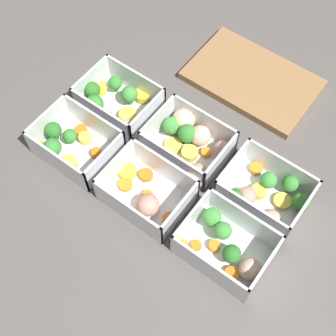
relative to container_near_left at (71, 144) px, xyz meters
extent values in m
plane|color=#56514C|center=(0.19, 0.07, -0.03)|extent=(4.00, 4.00, 0.00)
cube|color=white|center=(0.01, 0.01, -0.02)|extent=(0.16, 0.12, 0.00)
cube|color=white|center=(0.01, -0.05, 0.01)|extent=(0.16, 0.01, 0.07)
cube|color=white|center=(0.01, 0.06, 0.01)|extent=(0.16, 0.01, 0.07)
cube|color=white|center=(-0.07, 0.01, 0.01)|extent=(0.01, 0.12, 0.07)
cube|color=white|center=(0.09, 0.01, 0.01)|extent=(0.01, 0.12, 0.07)
cylinder|color=orange|center=(-0.05, -0.04, -0.01)|extent=(0.03, 0.03, 0.02)
cylinder|color=orange|center=(0.05, 0.02, -0.01)|extent=(0.03, 0.03, 0.01)
cylinder|color=#DBC647|center=(0.02, -0.03, -0.01)|extent=(0.05, 0.05, 0.01)
cylinder|color=orange|center=(0.08, -0.02, -0.01)|extent=(0.03, 0.03, 0.01)
cylinder|color=#49883F|center=(-0.02, -0.03, -0.01)|extent=(0.01, 0.01, 0.02)
sphere|color=#388433|center=(-0.02, -0.03, 0.01)|extent=(0.04, 0.04, 0.04)
cylinder|color=#407A37|center=(-0.05, 0.00, -0.01)|extent=(0.01, 0.01, 0.02)
sphere|color=#2D7228|center=(-0.05, 0.00, 0.01)|extent=(0.03, 0.03, 0.03)
cylinder|color=orange|center=(-0.02, 0.04, -0.02)|extent=(0.03, 0.03, 0.01)
cylinder|color=#DBC647|center=(0.00, 0.03, -0.01)|extent=(0.03, 0.03, 0.01)
cylinder|color=#49883F|center=(-0.02, 0.01, -0.02)|extent=(0.01, 0.01, 0.01)
sphere|color=#388433|center=(-0.02, 0.01, 0.00)|extent=(0.03, 0.03, 0.03)
cube|color=white|center=(0.19, 0.01, -0.02)|extent=(0.16, 0.12, 0.00)
cube|color=white|center=(0.19, -0.05, 0.01)|extent=(0.16, 0.01, 0.07)
cube|color=white|center=(0.19, 0.06, 0.01)|extent=(0.16, 0.01, 0.07)
cube|color=white|center=(0.11, 0.01, 0.01)|extent=(0.01, 0.12, 0.07)
cube|color=white|center=(0.27, 0.01, 0.01)|extent=(0.01, 0.12, 0.07)
cylinder|color=orange|center=(0.25, -0.01, -0.02)|extent=(0.03, 0.03, 0.01)
cylinder|color=orange|center=(0.19, 0.01, -0.02)|extent=(0.03, 0.03, 0.01)
sphere|color=tan|center=(0.21, -0.01, 0.00)|extent=(0.06, 0.06, 0.04)
cylinder|color=orange|center=(0.16, 0.04, -0.02)|extent=(0.03, 0.03, 0.01)
cylinder|color=yellow|center=(0.12, 0.02, -0.01)|extent=(0.04, 0.04, 0.01)
cylinder|color=orange|center=(0.14, 0.00, -0.02)|extent=(0.04, 0.04, 0.01)
cube|color=white|center=(0.37, 0.01, -0.02)|extent=(0.16, 0.12, 0.00)
cube|color=white|center=(0.37, -0.05, 0.01)|extent=(0.16, 0.01, 0.07)
cube|color=white|center=(0.37, 0.06, 0.01)|extent=(0.16, 0.01, 0.07)
cube|color=white|center=(0.29, 0.01, 0.01)|extent=(0.01, 0.12, 0.07)
cube|color=white|center=(0.44, 0.01, 0.01)|extent=(0.01, 0.12, 0.07)
cylinder|color=orange|center=(0.30, -0.04, -0.02)|extent=(0.03, 0.03, 0.01)
cylinder|color=orange|center=(0.35, 0.00, -0.01)|extent=(0.03, 0.03, 0.01)
cylinder|color=orange|center=(0.32, -0.02, -0.02)|extent=(0.03, 0.03, 0.01)
cylinder|color=orange|center=(0.40, -0.03, -0.02)|extent=(0.03, 0.03, 0.01)
cylinder|color=#519448|center=(0.35, 0.02, -0.01)|extent=(0.01, 0.01, 0.02)
sphere|color=#42933D|center=(0.35, 0.02, 0.01)|extent=(0.03, 0.03, 0.03)
cylinder|color=#519448|center=(0.32, 0.03, -0.01)|extent=(0.01, 0.01, 0.02)
sphere|color=#42933D|center=(0.32, 0.03, 0.01)|extent=(0.04, 0.04, 0.04)
sphere|color=beige|center=(0.43, 0.00, 0.00)|extent=(0.06, 0.06, 0.04)
cylinder|color=#407A37|center=(0.39, 0.00, -0.01)|extent=(0.01, 0.01, 0.01)
sphere|color=#2D7228|center=(0.39, 0.00, 0.01)|extent=(0.03, 0.03, 0.03)
cube|color=white|center=(0.01, 0.14, -0.02)|extent=(0.16, 0.12, 0.00)
cube|color=white|center=(0.01, 0.08, 0.01)|extent=(0.16, 0.01, 0.07)
cube|color=white|center=(0.01, 0.20, 0.01)|extent=(0.16, 0.01, 0.07)
cube|color=white|center=(-0.07, 0.14, 0.01)|extent=(0.01, 0.12, 0.07)
cube|color=white|center=(0.09, 0.14, 0.01)|extent=(0.01, 0.12, 0.07)
cylinder|color=yellow|center=(0.03, 0.19, -0.01)|extent=(0.04, 0.04, 0.02)
cylinder|color=#49883F|center=(-0.02, 0.10, -0.01)|extent=(0.01, 0.01, 0.02)
sphere|color=#388433|center=(-0.02, 0.10, 0.01)|extent=(0.04, 0.04, 0.04)
cylinder|color=#DBC647|center=(0.04, 0.13, -0.01)|extent=(0.05, 0.05, 0.02)
cylinder|color=#407A37|center=(-0.05, 0.13, -0.01)|extent=(0.01, 0.01, 0.02)
sphere|color=#2D7228|center=(-0.05, 0.13, 0.01)|extent=(0.03, 0.03, 0.03)
cylinder|color=orange|center=(0.01, 0.10, -0.01)|extent=(0.03, 0.03, 0.01)
cylinder|color=#519448|center=(0.02, 0.16, -0.01)|extent=(0.01, 0.01, 0.02)
sphere|color=#42933D|center=(0.02, 0.16, 0.01)|extent=(0.04, 0.04, 0.04)
cylinder|color=yellow|center=(-0.06, 0.15, -0.01)|extent=(0.05, 0.05, 0.01)
cylinder|color=#49883F|center=(-0.03, 0.17, -0.02)|extent=(0.01, 0.01, 0.01)
sphere|color=#388433|center=(-0.03, 0.17, 0.00)|extent=(0.03, 0.03, 0.03)
sphere|color=beige|center=(0.06, 0.10, 0.00)|extent=(0.05, 0.05, 0.04)
cube|color=white|center=(0.19, 0.14, -0.02)|extent=(0.16, 0.12, 0.00)
cube|color=white|center=(0.19, 0.08, 0.01)|extent=(0.16, 0.01, 0.07)
cube|color=white|center=(0.19, 0.20, 0.01)|extent=(0.16, 0.01, 0.07)
cube|color=white|center=(0.11, 0.14, 0.01)|extent=(0.01, 0.12, 0.07)
cube|color=white|center=(0.27, 0.14, 0.01)|extent=(0.01, 0.12, 0.07)
sphere|color=#D19E8C|center=(0.25, 0.17, 0.00)|extent=(0.05, 0.05, 0.04)
cylinder|color=#DBC647|center=(0.16, 0.13, -0.02)|extent=(0.05, 0.05, 0.01)
cylinder|color=orange|center=(0.22, 0.15, -0.02)|extent=(0.03, 0.03, 0.01)
cylinder|color=#DBC647|center=(0.20, 0.13, -0.01)|extent=(0.05, 0.05, 0.02)
sphere|color=#D19E8C|center=(0.24, 0.09, 0.00)|extent=(0.07, 0.07, 0.05)
cylinder|color=#519448|center=(0.14, 0.15, -0.02)|extent=(0.01, 0.01, 0.01)
sphere|color=#42933D|center=(0.14, 0.15, 0.00)|extent=(0.04, 0.04, 0.04)
cylinder|color=#49883F|center=(0.18, 0.16, -0.01)|extent=(0.01, 0.01, 0.01)
sphere|color=#388433|center=(0.18, 0.16, 0.01)|extent=(0.04, 0.04, 0.04)
sphere|color=beige|center=(0.20, 0.17, 0.00)|extent=(0.06, 0.06, 0.04)
cylinder|color=orange|center=(0.15, 0.10, -0.01)|extent=(0.03, 0.03, 0.01)
sphere|color=beige|center=(0.15, 0.18, 0.00)|extent=(0.06, 0.06, 0.05)
cube|color=white|center=(0.37, 0.14, -0.02)|extent=(0.16, 0.12, 0.00)
cube|color=white|center=(0.37, 0.08, 0.01)|extent=(0.16, 0.01, 0.07)
cube|color=white|center=(0.37, 0.20, 0.01)|extent=(0.16, 0.01, 0.07)
cube|color=white|center=(0.29, 0.14, 0.01)|extent=(0.01, 0.12, 0.07)
cube|color=white|center=(0.44, 0.14, 0.01)|extent=(0.01, 0.12, 0.07)
cylinder|color=#407A37|center=(0.33, 0.09, -0.01)|extent=(0.01, 0.01, 0.01)
sphere|color=#2D7228|center=(0.33, 0.09, 0.00)|extent=(0.03, 0.03, 0.03)
cylinder|color=orange|center=(0.33, 0.18, -0.02)|extent=(0.04, 0.04, 0.01)
cylinder|color=#DBC647|center=(0.36, 0.14, -0.01)|extent=(0.04, 0.04, 0.02)
cylinder|color=#49883F|center=(0.43, 0.16, -0.02)|extent=(0.01, 0.01, 0.01)
sphere|color=#388433|center=(0.43, 0.16, 0.00)|extent=(0.04, 0.04, 0.04)
cylinder|color=#49883F|center=(0.40, 0.18, -0.02)|extent=(0.01, 0.01, 0.01)
sphere|color=#388433|center=(0.40, 0.18, 0.00)|extent=(0.03, 0.03, 0.03)
sphere|color=tan|center=(0.35, 0.11, 0.00)|extent=(0.04, 0.04, 0.04)
sphere|color=#D19E8C|center=(0.41, 0.10, 0.00)|extent=(0.06, 0.06, 0.04)
cylinder|color=#DBC647|center=(0.40, 0.15, -0.02)|extent=(0.04, 0.04, 0.01)
cylinder|color=#519448|center=(0.36, 0.16, -0.02)|extent=(0.01, 0.01, 0.01)
sphere|color=#42933D|center=(0.36, 0.16, 0.00)|extent=(0.03, 0.03, 0.03)
cube|color=olive|center=(0.20, 0.37, -0.02)|extent=(0.28, 0.18, 0.02)
camera|label=1|loc=(0.46, -0.29, 0.80)|focal=50.00mm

